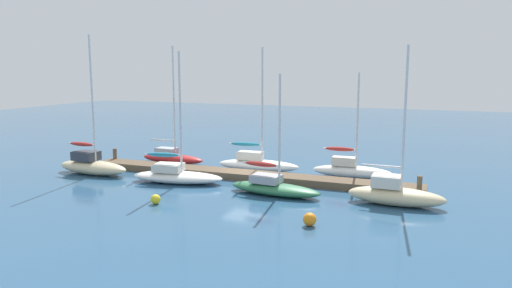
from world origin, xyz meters
name	(u,v)px	position (x,y,z in m)	size (l,w,h in m)	color
ground_plane	(245,179)	(0.00, 0.00, 0.00)	(120.00, 120.00, 0.00)	#2D567A
dock_pier	(245,175)	(0.00, 0.00, 0.23)	(22.38, 1.63, 0.46)	brown
dock_piling_near_end	(115,157)	(-10.79, 0.66, 0.61)	(0.28, 0.28, 1.23)	brown
dock_piling_far_end	(419,187)	(10.79, -0.66, 0.61)	(0.28, 0.28, 1.23)	brown
sailboat_0	(92,165)	(-10.23, -2.51, 0.66)	(5.56, 1.98, 9.29)	beige
sailboat_1	(172,156)	(-7.17, 2.77, 0.52)	(5.22, 1.59, 8.77)	#B21E1E
sailboat_2	(176,175)	(-3.62, -2.56, 0.52)	(6.09, 2.86, 8.15)	white
sailboat_3	(257,163)	(-0.11, 2.49, 0.60)	(5.92, 1.98, 8.54)	white
sailboat_4	(273,186)	(3.02, -3.01, 0.49)	(5.61, 2.23, 6.84)	#2D7047
sailboat_5	(351,169)	(6.37, 2.82, 0.58)	(5.26, 1.59, 6.87)	white
sailboat_6	(395,193)	(9.65, -2.66, 0.62)	(5.05, 1.82, 8.28)	beige
mooring_buoy_yellow	(156,199)	(-2.18, -7.09, 0.26)	(0.52, 0.52, 0.52)	yellow
mooring_buoy_orange	(310,219)	(6.35, -7.56, 0.31)	(0.62, 0.62, 0.62)	orange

